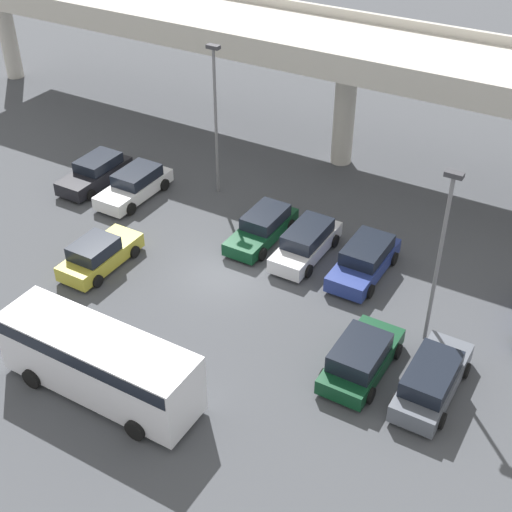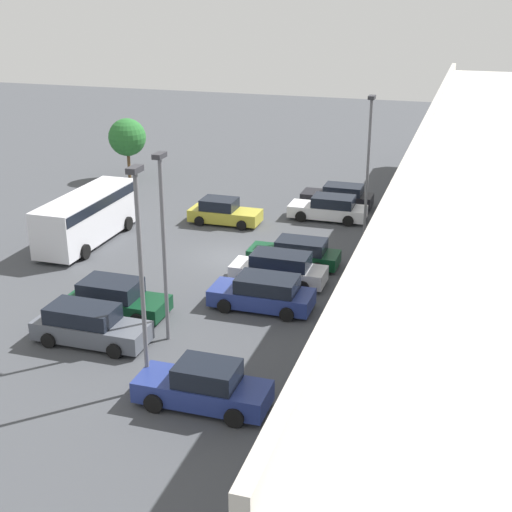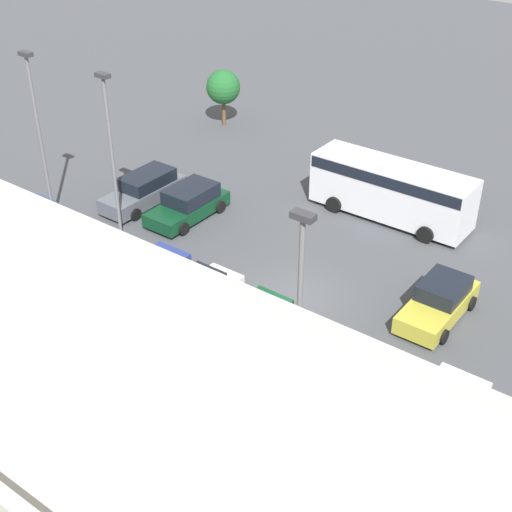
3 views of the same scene
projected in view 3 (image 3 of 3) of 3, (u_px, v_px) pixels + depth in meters
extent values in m
plane|color=#424449|center=(294.00, 297.00, 30.51)|extent=(117.74, 117.74, 0.00)
cube|color=#BCB7AD|center=(103.00, 235.00, 19.74)|extent=(54.95, 0.30, 0.55)
cylinder|color=#BCB7AD|center=(24.00, 427.00, 19.65)|extent=(1.25, 1.25, 6.54)
cylinder|color=black|center=(508.00, 426.00, 23.70)|extent=(0.22, 0.63, 0.63)
cylinder|color=black|center=(474.00, 482.00, 21.72)|extent=(0.22, 0.63, 0.63)
cube|color=silver|center=(436.00, 420.00, 23.59)|extent=(1.87, 4.88, 0.73)
cube|color=black|center=(435.00, 411.00, 22.98)|extent=(1.72, 2.58, 0.65)
cylinder|color=black|center=(429.00, 388.00, 25.21)|extent=(0.22, 0.69, 0.69)
cylinder|color=black|center=(481.00, 411.00, 24.24)|extent=(0.22, 0.69, 0.69)
cylinder|color=black|center=(389.00, 439.00, 23.16)|extent=(0.22, 0.69, 0.69)
cylinder|color=black|center=(443.00, 467.00, 22.19)|extent=(0.22, 0.69, 0.69)
cube|color=gold|center=(437.00, 307.00, 28.99)|extent=(1.80, 4.45, 0.74)
cube|color=black|center=(444.00, 288.00, 28.88)|extent=(1.66, 2.15, 0.67)
cylinder|color=black|center=(443.00, 337.00, 27.71)|extent=(0.22, 0.61, 0.61)
cylinder|color=black|center=(401.00, 319.00, 28.65)|extent=(0.22, 0.61, 0.61)
cylinder|color=black|center=(471.00, 303.00, 29.59)|extent=(0.22, 0.61, 0.61)
cylinder|color=black|center=(430.00, 288.00, 30.52)|extent=(0.22, 0.61, 0.61)
cube|color=#0C381E|center=(241.00, 328.00, 27.85)|extent=(1.75, 4.82, 0.66)
cube|color=black|center=(234.00, 320.00, 27.23)|extent=(1.61, 2.56, 0.64)
cylinder|color=black|center=(246.00, 305.00, 29.42)|extent=(0.22, 0.66, 0.66)
cylinder|color=black|center=(282.00, 321.00, 28.51)|extent=(0.22, 0.66, 0.66)
cylinder|color=black|center=(199.00, 342.00, 27.39)|extent=(0.22, 0.66, 0.66)
cylinder|color=black|center=(235.00, 360.00, 26.48)|extent=(0.22, 0.66, 0.66)
cube|color=silver|center=(193.00, 302.00, 29.23)|extent=(1.73, 4.77, 0.74)
cube|color=black|center=(190.00, 289.00, 28.77)|extent=(1.59, 2.86, 0.69)
cylinder|color=black|center=(200.00, 283.00, 30.80)|extent=(0.22, 0.65, 0.65)
cylinder|color=black|center=(232.00, 297.00, 29.91)|extent=(0.22, 0.65, 0.65)
cylinder|color=black|center=(152.00, 316.00, 28.80)|extent=(0.22, 0.65, 0.65)
cylinder|color=black|center=(185.00, 333.00, 27.90)|extent=(0.22, 0.65, 0.65)
cube|color=navy|center=(138.00, 278.00, 30.74)|extent=(1.91, 4.77, 0.74)
cube|color=black|center=(132.00, 267.00, 30.18)|extent=(1.76, 2.76, 0.67)
cylinder|color=black|center=(147.00, 260.00, 32.36)|extent=(0.22, 0.66, 0.66)
cylinder|color=black|center=(179.00, 274.00, 31.37)|extent=(0.22, 0.66, 0.66)
cylinder|color=black|center=(98.00, 290.00, 30.35)|extent=(0.22, 0.66, 0.66)
cylinder|color=black|center=(131.00, 306.00, 29.36)|extent=(0.22, 0.66, 0.66)
cube|color=#0C381E|center=(187.00, 209.00, 36.14)|extent=(1.94, 4.58, 0.67)
cube|color=black|center=(191.00, 194.00, 35.99)|extent=(1.79, 2.61, 0.75)
cylinder|color=black|center=(184.00, 229.00, 34.78)|extent=(0.22, 0.66, 0.66)
cylinder|color=black|center=(154.00, 217.00, 35.78)|extent=(0.22, 0.66, 0.66)
cylinder|color=black|center=(220.00, 207.00, 36.70)|extent=(0.22, 0.66, 0.66)
cylinder|color=black|center=(191.00, 196.00, 37.71)|extent=(0.22, 0.66, 0.66)
cube|color=#515660|center=(143.00, 194.00, 37.38)|extent=(1.78, 4.89, 0.78)
cube|color=black|center=(147.00, 179.00, 37.24)|extent=(1.64, 2.88, 0.68)
cylinder|color=black|center=(136.00, 214.00, 36.02)|extent=(0.22, 0.64, 0.64)
cylinder|color=black|center=(110.00, 204.00, 36.95)|extent=(0.22, 0.64, 0.64)
cylinder|color=black|center=(176.00, 193.00, 38.08)|extent=(0.22, 0.64, 0.64)
cylinder|color=black|center=(151.00, 183.00, 39.00)|extent=(0.22, 0.64, 0.64)
cube|color=navy|center=(9.00, 223.00, 34.74)|extent=(1.76, 4.83, 0.78)
cube|color=black|center=(2.00, 211.00, 34.20)|extent=(1.62, 2.18, 0.73)
cylinder|color=black|center=(23.00, 210.00, 36.34)|extent=(0.22, 0.71, 0.71)
cylinder|color=black|center=(46.00, 221.00, 35.42)|extent=(0.22, 0.71, 0.71)
cube|color=silver|center=(392.00, 190.00, 35.63)|extent=(8.25, 2.33, 2.61)
cube|color=black|center=(393.00, 173.00, 35.13)|extent=(8.09, 2.37, 0.57)
cylinder|color=black|center=(446.00, 215.00, 35.74)|extent=(0.85, 0.29, 0.85)
cylinder|color=black|center=(425.00, 234.00, 34.13)|extent=(0.85, 0.29, 0.85)
cylinder|color=black|center=(357.00, 188.00, 38.33)|extent=(0.85, 0.29, 0.85)
cylinder|color=black|center=(334.00, 204.00, 36.72)|extent=(0.85, 0.29, 0.85)
cylinder|color=slate|center=(113.00, 160.00, 32.99)|extent=(0.16, 0.16, 7.83)
cube|color=#333338|center=(103.00, 75.00, 30.85)|extent=(0.70, 0.35, 0.20)
cylinder|color=slate|center=(298.00, 338.00, 21.56)|extent=(0.16, 0.16, 8.27)
cube|color=#333338|center=(303.00, 216.00, 19.30)|extent=(0.70, 0.35, 0.20)
cylinder|color=slate|center=(41.00, 142.00, 34.22)|extent=(0.16, 0.16, 8.29)
cube|color=#333338|center=(26.00, 54.00, 31.96)|extent=(0.70, 0.35, 0.20)
cylinder|color=brown|center=(224.00, 113.00, 46.61)|extent=(0.24, 0.24, 1.66)
sphere|color=#1E5B28|center=(223.00, 87.00, 45.67)|extent=(2.19, 2.19, 2.19)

